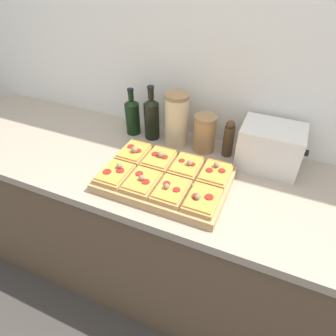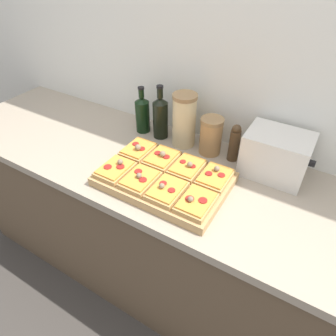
% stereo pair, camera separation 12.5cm
% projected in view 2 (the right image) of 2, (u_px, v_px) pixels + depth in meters
% --- Properties ---
extents(ground_plane, '(12.00, 12.00, 0.00)m').
position_uv_depth(ground_plane, '(152.00, 330.00, 1.65)').
color(ground_plane, '#3D3833').
extents(wall_back, '(6.00, 0.06, 2.50)m').
position_uv_depth(wall_back, '(226.00, 68.00, 1.33)').
color(wall_back, silver).
rests_on(wall_back, ground_plane).
extents(kitchen_counter, '(2.63, 0.67, 0.89)m').
position_uv_depth(kitchen_counter, '(182.00, 238.00, 1.59)').
color(kitchen_counter, brown).
rests_on(kitchen_counter, ground_plane).
extents(cutting_board, '(0.53, 0.36, 0.04)m').
position_uv_depth(cutting_board, '(164.00, 179.00, 1.26)').
color(cutting_board, tan).
rests_on(cutting_board, kitchen_counter).
extents(pizza_slice_back_left, '(0.12, 0.16, 0.06)m').
position_uv_depth(pizza_slice_back_left, '(138.00, 149.00, 1.37)').
color(pizza_slice_back_left, tan).
rests_on(pizza_slice_back_left, cutting_board).
extents(pizza_slice_back_midleft, '(0.12, 0.16, 0.05)m').
position_uv_depth(pizza_slice_back_midleft, '(162.00, 158.00, 1.32)').
color(pizza_slice_back_midleft, tan).
rests_on(pizza_slice_back_midleft, cutting_board).
extents(pizza_slice_back_midright, '(0.12, 0.16, 0.05)m').
position_uv_depth(pizza_slice_back_midright, '(187.00, 167.00, 1.27)').
color(pizza_slice_back_midright, tan).
rests_on(pizza_slice_back_midright, cutting_board).
extents(pizza_slice_back_right, '(0.12, 0.16, 0.05)m').
position_uv_depth(pizza_slice_back_right, '(215.00, 177.00, 1.22)').
color(pizza_slice_back_right, tan).
rests_on(pizza_slice_back_right, cutting_board).
extents(pizza_slice_front_left, '(0.12, 0.16, 0.05)m').
position_uv_depth(pizza_slice_front_left, '(115.00, 169.00, 1.26)').
color(pizza_slice_front_left, tan).
rests_on(pizza_slice_front_left, cutting_board).
extents(pizza_slice_front_midleft, '(0.12, 0.16, 0.05)m').
position_uv_depth(pizza_slice_front_midleft, '(140.00, 179.00, 1.21)').
color(pizza_slice_front_midleft, tan).
rests_on(pizza_slice_front_midleft, cutting_board).
extents(pizza_slice_front_midright, '(0.12, 0.16, 0.05)m').
position_uv_depth(pizza_slice_front_midright, '(167.00, 190.00, 1.15)').
color(pizza_slice_front_midright, tan).
rests_on(pizza_slice_front_midright, cutting_board).
extents(pizza_slice_front_right, '(0.12, 0.16, 0.05)m').
position_uv_depth(pizza_slice_front_right, '(196.00, 202.00, 1.10)').
color(pizza_slice_front_right, tan).
rests_on(pizza_slice_front_right, cutting_board).
extents(olive_oil_bottle, '(0.07, 0.07, 0.24)m').
position_uv_depth(olive_oil_bottle, '(142.00, 114.00, 1.54)').
color(olive_oil_bottle, black).
rests_on(olive_oil_bottle, kitchen_counter).
extents(wine_bottle, '(0.08, 0.08, 0.28)m').
position_uv_depth(wine_bottle, '(160.00, 117.00, 1.49)').
color(wine_bottle, black).
rests_on(wine_bottle, kitchen_counter).
extents(grain_jar_tall, '(0.12, 0.12, 0.26)m').
position_uv_depth(grain_jar_tall, '(184.00, 120.00, 1.42)').
color(grain_jar_tall, beige).
rests_on(grain_jar_tall, kitchen_counter).
extents(grain_jar_short, '(0.11, 0.11, 0.18)m').
position_uv_depth(grain_jar_short, '(211.00, 136.00, 1.39)').
color(grain_jar_short, '#AD7F4C').
rests_on(grain_jar_short, kitchen_counter).
extents(pepper_mill, '(0.05, 0.05, 0.18)m').
position_uv_depth(pepper_mill, '(234.00, 143.00, 1.34)').
color(pepper_mill, '#47331E').
rests_on(pepper_mill, kitchen_counter).
extents(toaster_oven, '(0.29, 0.19, 0.20)m').
position_uv_depth(toaster_oven, '(276.00, 155.00, 1.26)').
color(toaster_oven, beige).
rests_on(toaster_oven, kitchen_counter).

